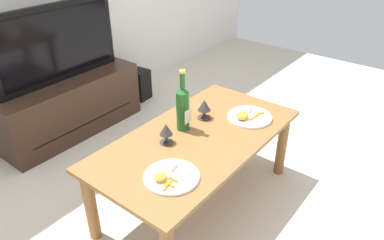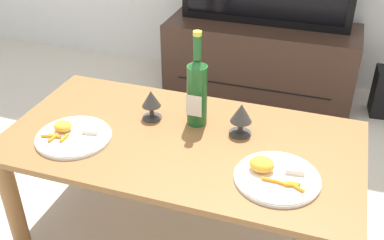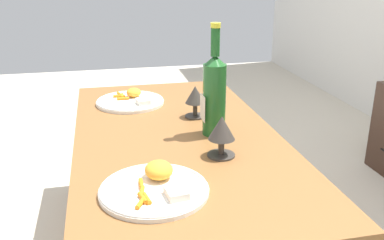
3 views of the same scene
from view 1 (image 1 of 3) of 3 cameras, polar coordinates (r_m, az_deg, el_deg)
The scene contains 10 objects.
ground_plane at distance 2.51m, azimuth 0.77°, elevation -12.36°, with size 6.40×6.40×0.00m, color beige.
dining_table at distance 2.25m, azimuth 0.84°, elevation -4.39°, with size 1.36×0.71×0.51m.
tv_stand at distance 3.29m, azimuth -18.67°, elevation 2.18°, with size 1.22×0.46×0.48m.
tv_screen at distance 3.09m, azimuth -20.30°, elevation 11.13°, with size 1.07×0.05×0.61m.
floor_speaker at distance 3.76m, azimuth -8.13°, elevation 5.50°, with size 0.17×0.17×0.30m, color black.
wine_bottle at distance 2.21m, azimuth -1.44°, elevation 2.08°, with size 0.08×0.08×0.39m.
goblet_left at distance 2.11m, azimuth -4.07°, elevation -1.67°, with size 0.08×0.08×0.13m.
goblet_right at distance 2.36m, azimuth 1.92°, elevation 2.14°, with size 0.09×0.09×0.13m.
dinner_plate_left at distance 1.88m, azimuth -3.33°, elevation -8.73°, with size 0.29×0.29×0.05m.
dinner_plate_right at distance 2.42m, azimuth 8.82°, elevation 0.57°, with size 0.29×0.29×0.06m.
Camera 1 is at (-1.48, -1.12, 1.70)m, focal length 34.24 mm.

